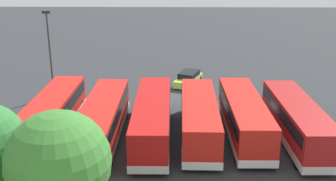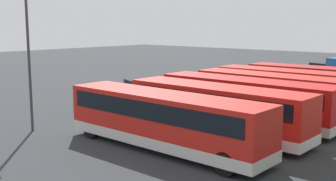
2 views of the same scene
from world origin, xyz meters
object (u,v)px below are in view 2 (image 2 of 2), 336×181
bus_single_deck_sixth (163,119)px  bus_single_deck_fourth (246,100)px  waste_bin_yellow (193,86)px  bus_single_deck_third (270,93)px  car_hatchback_silver (138,88)px  bus_single_deck_fifth (216,109)px  bus_single_deck_second (286,87)px  lamp_post_tall (29,52)px  bus_single_deck_near_end (315,83)px

bus_single_deck_sixth → bus_single_deck_fourth: bearing=177.8°
bus_single_deck_fourth → waste_bin_yellow: bus_single_deck_fourth is taller
bus_single_deck_third → bus_single_deck_sixth: same height
bus_single_deck_sixth → car_hatchback_silver: size_ratio=2.57×
bus_single_deck_third → bus_single_deck_fifth: (7.16, 0.35, 0.00)m
bus_single_deck_second → bus_single_deck_third: same height
bus_single_deck_second → lamp_post_tall: 19.23m
bus_single_deck_third → bus_single_deck_fifth: size_ratio=0.97×
bus_single_deck_second → bus_single_deck_fifth: same height
bus_single_deck_second → bus_single_deck_sixth: (14.56, 0.17, 0.00)m
bus_single_deck_second → bus_single_deck_fifth: bearing=3.8°
bus_single_deck_fifth → lamp_post_tall: bearing=-55.0°
bus_single_deck_second → car_hatchback_silver: bus_single_deck_second is taller
lamp_post_tall → car_hatchback_silver: bearing=-162.8°
bus_single_deck_fifth → lamp_post_tall: (6.40, -9.15, 3.22)m
bus_single_deck_sixth → car_hatchback_silver: 16.66m
bus_single_deck_fourth → lamp_post_tall: size_ratio=1.44×
bus_single_deck_third → bus_single_deck_second: bearing=-173.9°
bus_single_deck_third → lamp_post_tall: size_ratio=1.33×
bus_single_deck_second → bus_single_deck_fourth: bearing=3.8°
bus_single_deck_near_end → waste_bin_yellow: size_ratio=11.84×
bus_single_deck_near_end → bus_single_deck_second: same height
bus_single_deck_third → car_hatchback_silver: bus_single_deck_third is taller
bus_single_deck_second → bus_single_deck_fourth: same height
bus_single_deck_fifth → bus_single_deck_sixth: bearing=-7.7°
bus_single_deck_near_end → car_hatchback_silver: size_ratio=2.40×
waste_bin_yellow → bus_single_deck_fifth: bearing=42.4°
bus_single_deck_third → bus_single_deck_fourth: size_ratio=0.93×
bus_single_deck_fourth → car_hatchback_silver: size_ratio=2.56×
bus_single_deck_near_end → waste_bin_yellow: bearing=-78.7°
bus_single_deck_near_end → bus_single_deck_fifth: size_ratio=0.98×
bus_single_deck_third → bus_single_deck_fifth: 7.17m
bus_single_deck_second → bus_single_deck_fourth: size_ratio=0.94×
bus_single_deck_fourth → waste_bin_yellow: (-8.41, -10.81, -1.15)m
bus_single_deck_fourth → car_hatchback_silver: (-3.08, -12.98, -0.92)m
bus_single_deck_fifth → bus_single_deck_third: bearing=-177.2°
bus_single_deck_second → bus_single_deck_sixth: 14.57m
bus_single_deck_third → bus_single_deck_near_end: bearing=176.9°
bus_single_deck_fifth → car_hatchback_silver: bus_single_deck_fifth is taller
car_hatchback_silver → bus_single_deck_third: bearing=91.8°
bus_single_deck_fifth → waste_bin_yellow: bus_single_deck_fifth is taller
bus_single_deck_near_end → waste_bin_yellow: (2.22, -11.10, -1.15)m
bus_single_deck_fourth → lamp_post_tall: bearing=-41.4°
bus_single_deck_near_end → car_hatchback_silver: 15.29m
bus_single_deck_near_end → bus_single_deck_sixth: (18.30, -0.58, 0.00)m
waste_bin_yellow → bus_single_deck_sixth: bearing=33.2°
bus_single_deck_second → waste_bin_yellow: bearing=-98.4°
bus_single_deck_sixth → lamp_post_tall: lamp_post_tall is taller
car_hatchback_silver → lamp_post_tall: bearing=17.2°
bus_single_deck_sixth → lamp_post_tall: bearing=-74.4°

